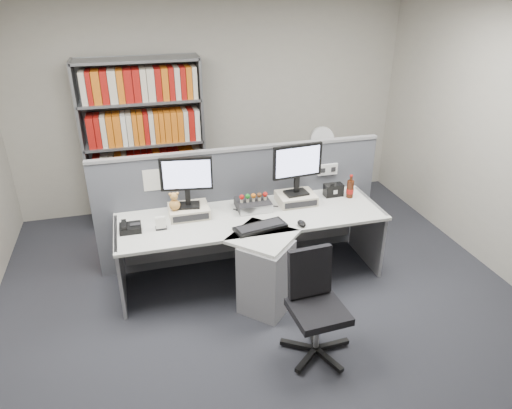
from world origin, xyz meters
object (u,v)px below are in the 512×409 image
object	(u,v)px
desk	(258,250)
filing_cabinet	(319,189)
cola_bottle	(350,189)
shelving_unit	(145,146)
office_chair	(315,302)
mouse	(302,223)
desk_phone	(130,228)
speaker	(333,190)
desktop_pc	(253,204)
monitor_right	(297,165)
desk_calendar	(161,224)
desk_fan	(322,141)
keyboard	(260,227)
monitor_left	(187,178)

from	to	relation	value
desk	filing_cabinet	bearing A→B (deg)	49.39
cola_bottle	shelving_unit	distance (m)	2.50
office_chair	mouse	bearing A→B (deg)	78.04
desk_phone	speaker	distance (m)	2.11
desktop_pc	shelving_unit	size ratio (longest dim) A/B	0.17
mouse	desk_phone	distance (m)	1.58
desk_phone	shelving_unit	xyz separation A→B (m)	(0.25, 1.62, 0.22)
monitor_right	cola_bottle	world-z (taller)	monitor_right
cola_bottle	office_chair	bearing A→B (deg)	-124.75
desk_calendar	desk_fan	distance (m)	2.41
desk_phone	desk_calendar	distance (m)	0.28
desk	filing_cabinet	world-z (taller)	desk
speaker	shelving_unit	world-z (taller)	shelving_unit
speaker	monitor_right	bearing A→B (deg)	-172.32
monitor_right	desk_calendar	size ratio (longest dim) A/B	4.30
monitor_right	mouse	size ratio (longest dim) A/B	4.41
desktop_pc	desk_fan	size ratio (longest dim) A/B	0.70
monitor_right	cola_bottle	size ratio (longest dim) A/B	2.09
keyboard	speaker	bearing A→B (deg)	27.50
monitor_right	filing_cabinet	distance (m)	1.45
shelving_unit	desk	bearing A→B (deg)	-64.04
speaker	desk_phone	bearing A→B (deg)	-174.10
monitor_right	desktop_pc	xyz separation A→B (m)	(-0.46, -0.01, -0.37)
desk	office_chair	world-z (taller)	office_chair
speaker	mouse	bearing A→B (deg)	-135.83
monitor_left	desk_fan	xyz separation A→B (m)	(1.79, 1.02, -0.12)
filing_cabinet	office_chair	world-z (taller)	office_chair
monitor_left	office_chair	distance (m)	1.65
mouse	speaker	xyz separation A→B (m)	(0.55, 0.54, 0.04)
desk_phone	shelving_unit	distance (m)	1.66
desk_phone	filing_cabinet	bearing A→B (deg)	26.56
mouse	speaker	world-z (taller)	speaker
keyboard	mouse	xyz separation A→B (m)	(0.39, -0.05, 0.01)
keyboard	shelving_unit	bearing A→B (deg)	115.72
desk	keyboard	bearing A→B (deg)	-74.44
monitor_left	mouse	size ratio (longest dim) A/B	4.19
desk	speaker	size ratio (longest dim) A/B	13.31
mouse	desk_fan	size ratio (longest dim) A/B	0.25
cola_bottle	filing_cabinet	world-z (taller)	cola_bottle
monitor_right	office_chair	bearing A→B (deg)	-102.50
desk	desk_fan	world-z (taller)	desk_fan
monitor_right	desk_calendar	bearing A→B (deg)	-171.85
monitor_left	speaker	world-z (taller)	monitor_left
monitor_left	desktop_pc	world-z (taller)	monitor_left
shelving_unit	desk_calendar	bearing A→B (deg)	-89.02
desktop_pc	desk_fan	world-z (taller)	desk_fan
desk_phone	speaker	world-z (taller)	speaker
office_chair	monitor_right	bearing A→B (deg)	77.50
desk_calendar	filing_cabinet	xyz separation A→B (m)	(2.07, 1.21, -0.42)
desk	shelving_unit	distance (m)	2.12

